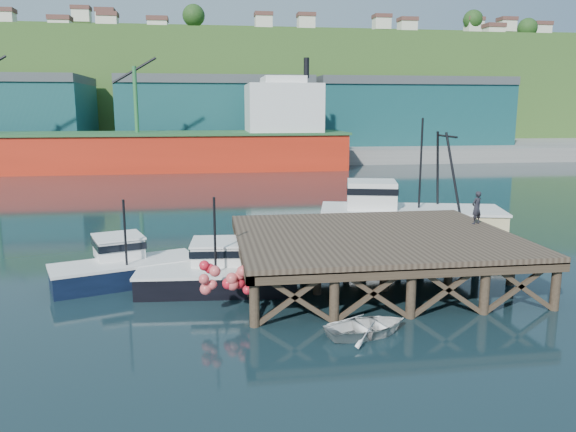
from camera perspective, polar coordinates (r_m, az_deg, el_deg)
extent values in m
plane|color=black|center=(24.55, -3.89, -7.02)|extent=(300.00, 300.00, 0.00)
cube|color=brown|center=(25.01, 8.72, -2.03)|extent=(12.00, 10.00, 0.25)
cube|color=#473828|center=(20.64, 12.63, -5.66)|extent=(12.00, 0.30, 0.35)
cylinder|color=#473828|center=(19.84, -3.43, -8.98)|extent=(0.36, 0.36, 2.60)
cylinder|color=#473828|center=(23.63, 25.52, -6.77)|extent=(0.36, 0.36, 2.60)
cylinder|color=#473828|center=(28.84, -5.03, -2.66)|extent=(0.36, 0.36, 2.60)
cylinder|color=#473828|center=(31.57, 16.11, -1.87)|extent=(0.36, 0.36, 2.60)
cube|color=gray|center=(93.54, -7.27, 6.79)|extent=(160.00, 40.00, 2.00)
cube|color=#174A4E|center=(88.32, -7.29, 10.13)|extent=(28.00, 16.00, 9.00)
cube|color=#174A4E|center=(93.83, 11.65, 10.03)|extent=(30.00, 16.00, 9.00)
cube|color=red|center=(72.23, -16.55, 6.20)|extent=(55.00, 9.50, 4.40)
cube|color=#26592D|center=(72.10, -16.65, 8.02)|extent=(55.50, 10.00, 0.30)
cube|color=silver|center=(71.96, -0.54, 10.86)|extent=(9.00, 9.00, 6.00)
cube|color=silver|center=(72.03, -0.54, 13.48)|extent=(5.00, 7.00, 1.20)
cylinder|color=black|center=(72.60, 1.88, 14.80)|extent=(0.70, 0.70, 2.50)
cube|color=#2D511E|center=(123.36, -7.67, 12.40)|extent=(220.00, 50.00, 22.00)
cube|color=black|center=(25.54, -16.26, -5.64)|extent=(6.36, 3.99, 0.93)
cube|color=silver|center=(25.41, -16.32, -4.59)|extent=(6.49, 4.07, 0.12)
cube|color=silver|center=(26.33, -16.82, -3.08)|extent=(2.48, 2.48, 0.93)
cube|color=black|center=(26.28, -16.85, -2.65)|extent=(2.62, 2.62, 0.31)
cylinder|color=black|center=(24.50, -16.22, -1.72)|extent=(0.10, 0.10, 2.89)
cube|color=black|center=(23.78, -7.22, -6.54)|extent=(6.65, 2.89, 0.90)
cube|color=silver|center=(23.64, -7.25, -5.46)|extent=(6.79, 2.95, 0.12)
cube|color=silver|center=(24.65, -7.12, -3.74)|extent=(2.32, 2.32, 0.90)
cube|color=black|center=(24.60, -7.13, -3.29)|extent=(2.45, 2.45, 0.30)
cylinder|color=black|center=(22.62, -7.44, -2.08)|extent=(0.10, 0.10, 3.19)
sphere|color=#DE5152|center=(20.92, -7.65, -7.14)|extent=(0.42, 0.42, 0.42)
sphere|color=#DE5152|center=(21.07, -5.22, -6.38)|extent=(0.42, 0.42, 0.42)
sphere|color=red|center=(20.52, -6.27, -6.29)|extent=(0.42, 0.42, 0.42)
cube|color=beige|center=(33.83, 12.34, -0.79)|extent=(10.82, 5.90, 1.68)
cube|color=silver|center=(33.66, 12.40, 0.69)|extent=(11.05, 6.13, 0.14)
cube|color=silver|center=(32.78, 8.64, 1.96)|extent=(3.34, 3.21, 1.68)
cube|color=black|center=(32.73, 8.65, 2.61)|extent=(3.46, 3.32, 0.37)
cylinder|color=black|center=(33.49, 13.32, 4.88)|extent=(0.12, 0.12, 5.60)
imported|color=silver|center=(19.46, 8.07, -11.03)|extent=(3.41, 2.80, 0.61)
imported|color=black|center=(28.03, 18.61, 0.81)|extent=(0.68, 0.58, 1.57)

